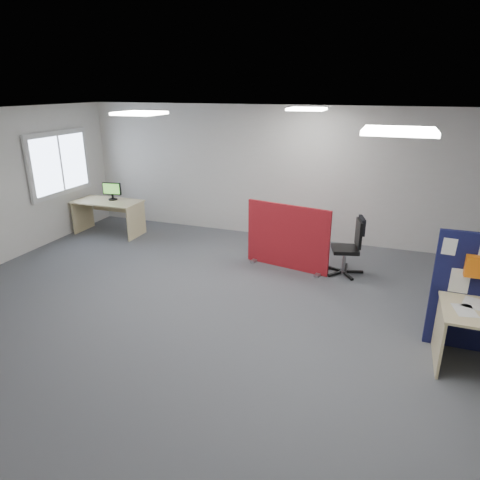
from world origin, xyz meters
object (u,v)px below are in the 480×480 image
(second_desk, at_px, (109,209))
(office_chair, at_px, (352,243))
(monitor_second, at_px, (112,190))
(red_divider, at_px, (287,238))

(second_desk, bearing_deg, office_chair, -5.08)
(second_desk, distance_m, monitor_second, 0.41)
(monitor_second, xyz_separation_m, office_chair, (5.10, -0.55, -0.37))
(red_divider, height_order, monitor_second, red_divider)
(second_desk, xyz_separation_m, monitor_second, (0.06, 0.09, 0.39))
(red_divider, relative_size, office_chair, 1.53)
(red_divider, distance_m, office_chair, 1.09)
(second_desk, relative_size, office_chair, 1.44)
(red_divider, xyz_separation_m, monitor_second, (-4.02, 0.65, 0.37))
(red_divider, xyz_separation_m, second_desk, (-4.08, 0.57, -0.02))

